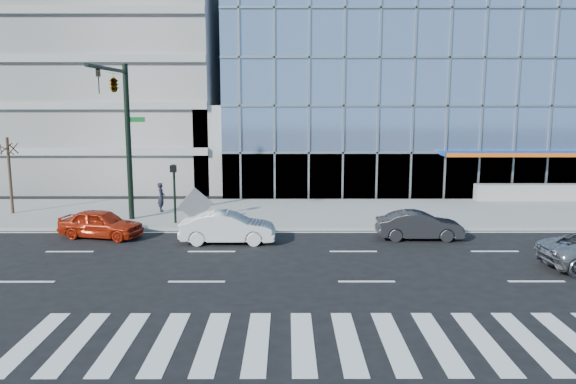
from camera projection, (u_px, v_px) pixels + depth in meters
name	position (u px, v px, depth m)	size (l,w,h in m)	color
ground	(353.00, 251.00, 23.72)	(160.00, 160.00, 0.00)	black
sidewalk	(337.00, 213.00, 31.61)	(120.00, 8.00, 0.15)	gray
theatre_building	(482.00, 87.00, 48.21)	(42.00, 26.00, 15.00)	#7B9ACD
parking_garage	(85.00, 57.00, 47.73)	(24.00, 24.00, 20.00)	gray
ramp_block	(243.00, 146.00, 40.99)	(6.00, 8.00, 6.00)	gray
traffic_signal	(118.00, 104.00, 27.21)	(1.14, 5.74, 8.00)	black
ped_signal_post	(174.00, 184.00, 28.24)	(0.30, 0.33, 3.00)	black
street_tree_near	(8.00, 148.00, 30.47)	(1.10, 1.10, 4.23)	#332319
white_sedan	(228.00, 228.00, 25.08)	(1.48, 4.24, 1.40)	silver
dark_sedan	(419.00, 225.00, 25.74)	(1.36, 3.91, 1.29)	black
red_sedan	(101.00, 224.00, 26.04)	(1.57, 3.91, 1.33)	#A6220C
pedestrian	(161.00, 197.00, 31.37)	(0.60, 0.39, 1.64)	black
tilted_panel	(196.00, 205.00, 28.47)	(1.30, 0.06, 1.30)	gray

